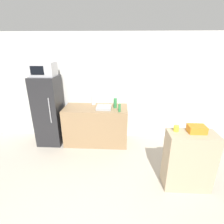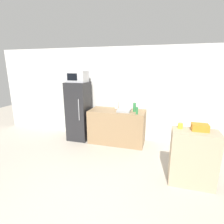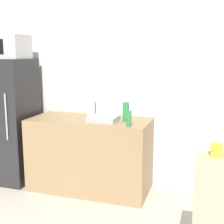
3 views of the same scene
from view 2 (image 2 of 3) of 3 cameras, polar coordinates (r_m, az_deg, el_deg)
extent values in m
plane|color=#B2A899|center=(2.92, -12.04, -30.76)|extent=(14.00, 14.00, 0.00)
cube|color=silver|center=(5.01, 3.70, 5.72)|extent=(8.00, 0.06, 2.60)
cube|color=#232326|center=(5.10, -10.75, 0.25)|extent=(0.58, 0.59, 1.66)
cylinder|color=#B7B7BC|center=(4.73, -10.79, 0.69)|extent=(0.02, 0.02, 0.58)
cube|color=#BCBCC1|center=(4.96, -11.29, 11.29)|extent=(0.52, 0.38, 0.30)
cube|color=black|center=(4.81, -12.93, 11.12)|extent=(0.29, 0.01, 0.18)
cube|color=#937551|center=(4.86, 1.65, -4.75)|extent=(1.51, 0.70, 0.92)
cube|color=#9EA3A8|center=(4.62, 3.96, 0.50)|extent=(0.34, 0.32, 0.06)
cylinder|color=#2D7F42|center=(4.62, 7.34, 1.54)|extent=(0.08, 0.08, 0.23)
cylinder|color=#2D7F42|center=(4.38, 8.15, 0.43)|extent=(0.06, 0.06, 0.18)
cube|color=tan|center=(3.48, 24.86, -13.50)|extent=(0.76, 0.39, 1.01)
cube|color=orange|center=(3.32, 26.80, -4.51)|extent=(0.27, 0.20, 0.11)
cylinder|color=yellow|center=(3.30, 21.41, -4.21)|extent=(0.08, 0.08, 0.10)
cylinder|color=white|center=(4.97, 1.50, 2.55)|extent=(0.11, 0.11, 0.23)
camera|label=1|loc=(0.82, -30.73, 29.35)|focal=28.00mm
camera|label=3|loc=(1.00, 31.73, -7.01)|focal=50.00mm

